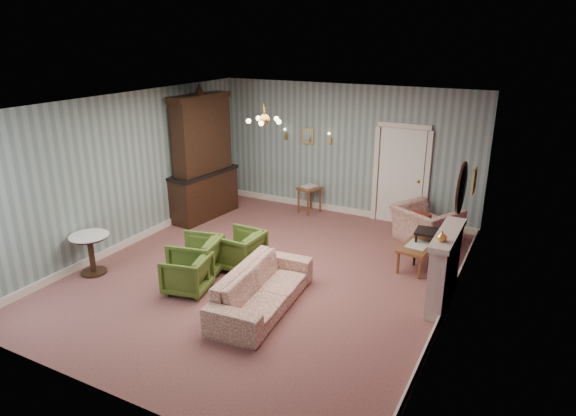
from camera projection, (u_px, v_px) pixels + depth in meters
The scene contains 27 objects.
floor at pixel (267, 273), 8.68m from camera, with size 7.00×7.00×0.00m, color #84524D.
ceiling at pixel (264, 103), 7.72m from camera, with size 7.00×7.00×0.00m, color white.
wall_back at pixel (345, 151), 11.13m from camera, with size 6.00×6.00×0.00m, color slate.
wall_front at pixel (99, 282), 5.27m from camera, with size 6.00×6.00×0.00m, color slate.
wall_left at pixel (128, 171), 9.51m from camera, with size 7.00×7.00×0.00m, color slate.
wall_right at pixel (456, 224), 6.89m from camera, with size 7.00×7.00×0.00m, color slate.
wall_right_floral at pixel (454, 224), 6.89m from camera, with size 7.00×7.00×0.00m, color #A85464.
door at pixel (401, 175), 10.65m from camera, with size 1.12×0.12×2.16m, color white, non-canonical shape.
olive_chair_a at pixel (187, 272), 7.97m from camera, with size 0.66×0.62×0.68m, color #466021.
olive_chair_b at pixel (196, 255), 8.45m from camera, with size 0.75×0.70×0.77m, color #466021.
olive_chair_c at pixel (240, 248), 8.76m from camera, with size 0.73×0.68×0.75m, color #466021.
sofa_chintz at pixel (262, 282), 7.48m from camera, with size 2.15×0.63×0.84m, color #95403C.
wingback_chair at pixel (426, 219), 9.79m from camera, with size 1.13×0.73×0.98m, color #95403C.
dresser at pixel (202, 154), 10.90m from camera, with size 0.60×1.72×2.87m, color black, non-canonical shape.
fireplace at pixel (444, 268), 7.57m from camera, with size 0.30×1.40×1.16m, color beige, non-canonical shape.
mantel_vase at pixel (442, 236), 7.03m from camera, with size 0.15×0.15×0.15m, color gold.
oval_mirror at pixel (461, 188), 7.11m from camera, with size 0.04×0.76×0.84m, color white, non-canonical shape.
framed_print at pixel (474, 181), 8.31m from camera, with size 0.04×0.34×0.42m, color gold, non-canonical shape.
coffee_table at pixel (417, 256), 8.80m from camera, with size 0.49×0.87×0.45m, color brown, non-canonical shape.
side_table_black at pixel (427, 247), 8.94m from camera, with size 0.42×0.42×0.63m, color black, non-canonical shape.
pedestal_table at pixel (91, 254), 8.57m from camera, with size 0.65×0.65×0.71m, color black, non-canonical shape.
nesting_table at pixel (309, 199), 11.50m from camera, with size 0.39×0.50×0.66m, color brown, non-canonical shape.
gilt_mirror_back at pixel (308, 136), 11.41m from camera, with size 0.28×0.06×0.36m, color gold, non-canonical shape.
sconce_left at pixel (286, 134), 11.63m from camera, with size 0.16×0.12×0.30m, color gold, non-canonical shape.
sconce_right at pixel (330, 139), 11.15m from camera, with size 0.16×0.12×0.30m, color gold, non-canonical shape.
chandelier at pixel (265, 121), 7.81m from camera, with size 0.56×0.56×0.36m, color gold, non-canonical shape.
burgundy_cushion at pixel (422, 222), 9.70m from camera, with size 0.38×0.10×0.38m, color maroon.
Camera 1 is at (3.95, -6.76, 3.93)m, focal length 31.42 mm.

